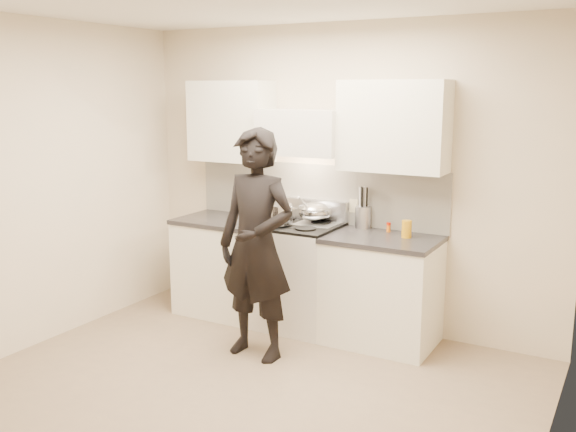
{
  "coord_description": "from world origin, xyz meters",
  "views": [
    {
      "loc": [
        2.37,
        -3.48,
        2.13
      ],
      "look_at": [
        -0.17,
        1.05,
        1.1
      ],
      "focal_mm": 40.0,
      "sensor_mm": 36.0,
      "label": 1
    }
  ],
  "objects_px": {
    "stove": "(295,275)",
    "person": "(256,245)",
    "wok": "(315,212)",
    "utensil_crock": "(363,215)",
    "counter_right": "(382,290)"
  },
  "relations": [
    {
      "from": "stove",
      "to": "wok",
      "type": "relative_size",
      "value": 2.44
    },
    {
      "from": "stove",
      "to": "person",
      "type": "height_order",
      "value": "person"
    },
    {
      "from": "stove",
      "to": "counter_right",
      "type": "xyz_separation_m",
      "value": [
        0.83,
        0.0,
        -0.01
      ]
    },
    {
      "from": "stove",
      "to": "person",
      "type": "bearing_deg",
      "value": -85.92
    },
    {
      "from": "stove",
      "to": "utensil_crock",
      "type": "bearing_deg",
      "value": 24.31
    },
    {
      "from": "stove",
      "to": "utensil_crock",
      "type": "height_order",
      "value": "utensil_crock"
    },
    {
      "from": "counter_right",
      "to": "utensil_crock",
      "type": "distance_m",
      "value": 0.68
    },
    {
      "from": "utensil_crock",
      "to": "person",
      "type": "relative_size",
      "value": 0.2
    },
    {
      "from": "wok",
      "to": "person",
      "type": "xyz_separation_m",
      "value": [
        -0.07,
        -0.89,
        -0.13
      ]
    },
    {
      "from": "stove",
      "to": "person",
      "type": "distance_m",
      "value": 0.87
    },
    {
      "from": "counter_right",
      "to": "utensil_crock",
      "type": "xyz_separation_m",
      "value": [
        -0.29,
        0.24,
        0.57
      ]
    },
    {
      "from": "wok",
      "to": "utensil_crock",
      "type": "relative_size",
      "value": 1.08
    },
    {
      "from": "counter_right",
      "to": "utensil_crock",
      "type": "bearing_deg",
      "value": 139.55
    },
    {
      "from": "counter_right",
      "to": "person",
      "type": "xyz_separation_m",
      "value": [
        -0.78,
        -0.74,
        0.46
      ]
    },
    {
      "from": "wok",
      "to": "counter_right",
      "type": "bearing_deg",
      "value": -11.54
    }
  ]
}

